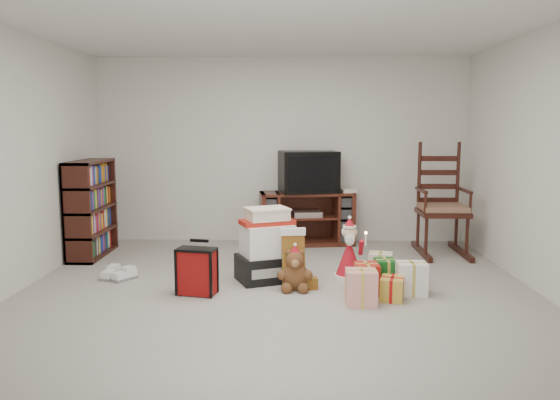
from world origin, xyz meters
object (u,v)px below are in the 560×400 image
object	(u,v)px
gift_cluster	(385,279)
teddy_bear	(295,272)
rocking_chair	(441,214)
red_suitcase	(197,271)
santa_figurine	(349,255)
sneaker_pair	(118,275)
bookshelf	(91,210)
crt_television	(308,172)
tv_stand	(307,218)
mrs_claus_figurine	(255,246)
gift_pile	(267,250)

from	to	relation	value
gift_cluster	teddy_bear	bearing A→B (deg)	177.14
rocking_chair	red_suitcase	world-z (taller)	rocking_chair
santa_figurine	sneaker_pair	distance (m)	2.43
bookshelf	crt_television	size ratio (longest dim) A/B	1.42
rocking_chair	crt_television	size ratio (longest dim) A/B	1.75
red_suitcase	tv_stand	bearing A→B (deg)	75.49
tv_stand	bookshelf	size ratio (longest dim) A/B	1.10
mrs_claus_figurine	crt_television	world-z (taller)	crt_television
gift_cluster	sneaker_pair	bearing A→B (deg)	172.18
rocking_chair	red_suitcase	xyz separation A→B (m)	(-2.76, -1.78, -0.26)
bookshelf	red_suitcase	size ratio (longest dim) A/B	2.23
teddy_bear	mrs_claus_figurine	bearing A→B (deg)	115.67
gift_pile	santa_figurine	xyz separation A→B (m)	(0.85, 0.10, -0.08)
tv_stand	mrs_claus_figurine	size ratio (longest dim) A/B	2.17
tv_stand	gift_cluster	world-z (taller)	tv_stand
gift_cluster	tv_stand	bearing A→B (deg)	108.46
rocking_chair	crt_television	bearing A→B (deg)	164.50
gift_pile	sneaker_pair	world-z (taller)	gift_pile
mrs_claus_figurine	crt_television	bearing A→B (deg)	60.95
tv_stand	rocking_chair	distance (m)	1.73
tv_stand	sneaker_pair	world-z (taller)	tv_stand
bookshelf	gift_pile	world-z (taller)	bookshelf
red_suitcase	santa_figurine	bearing A→B (deg)	33.59
sneaker_pair	gift_cluster	world-z (taller)	gift_cluster
tv_stand	gift_pile	xyz separation A→B (m)	(-0.46, -1.73, -0.03)
mrs_claus_figurine	teddy_bear	bearing A→B (deg)	-64.33
red_suitcase	gift_cluster	bearing A→B (deg)	15.96
teddy_bear	crt_television	size ratio (longest dim) A/B	0.48
gift_pile	gift_cluster	distance (m)	1.23
tv_stand	santa_figurine	bearing A→B (deg)	-83.90
rocking_chair	sneaker_pair	distance (m)	3.92
bookshelf	teddy_bear	bearing A→B (deg)	-28.82
teddy_bear	bookshelf	bearing A→B (deg)	151.18
santa_figurine	gift_cluster	distance (m)	0.57
santa_figurine	crt_television	distance (m)	1.84
bookshelf	tv_stand	bearing A→B (deg)	14.53
tv_stand	teddy_bear	world-z (taller)	tv_stand
crt_television	santa_figurine	bearing A→B (deg)	-87.53
tv_stand	santa_figurine	xyz separation A→B (m)	(0.40, -1.63, -0.11)
bookshelf	gift_cluster	bearing A→B (deg)	-22.79
rocking_chair	crt_television	xyz separation A→B (m)	(-1.64, 0.47, 0.49)
gift_cluster	crt_television	xyz separation A→B (m)	(-0.68, 2.11, 0.86)
santa_figurine	mrs_claus_figurine	size ratio (longest dim) A/B	1.09
gift_pile	red_suitcase	distance (m)	0.82
tv_stand	bookshelf	distance (m)	2.75
tv_stand	santa_figurine	world-z (taller)	tv_stand
gift_pile	mrs_claus_figurine	bearing A→B (deg)	82.62
crt_television	sneaker_pair	bearing A→B (deg)	-150.08
rocking_chair	mrs_claus_figurine	xyz separation A→B (m)	(-2.28, -0.67, -0.26)
rocking_chair	bookshelf	bearing A→B (deg)	-176.50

